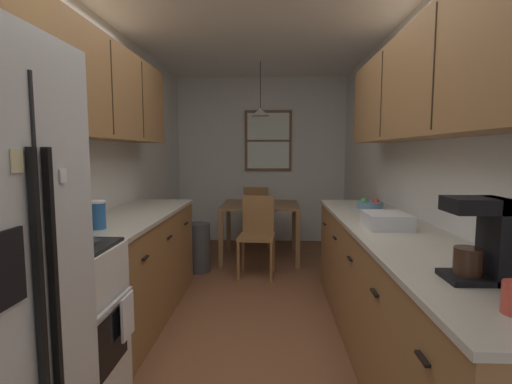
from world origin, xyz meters
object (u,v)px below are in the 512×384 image
at_px(dining_chair_far, 257,213).
at_px(coffee_maker, 483,238).
at_px(storage_canister, 97,215).
at_px(fruit_bowl, 370,204).
at_px(dining_table, 260,212).
at_px(microwave_over_range, 14,100).
at_px(table_serving_bowl, 258,202).
at_px(dish_rack, 386,220).
at_px(stove_range, 50,332).
at_px(dining_chair_near, 257,231).
at_px(trash_bin, 198,247).

height_order(dining_chair_far, coffee_maker, coffee_maker).
height_order(storage_canister, fruit_bowl, storage_canister).
bearing_deg(dining_table, microwave_over_range, -109.72).
xyz_separation_m(dining_chair_far, table_serving_bowl, (0.05, -0.73, 0.26)).
bearing_deg(dish_rack, coffee_maker, -86.95).
xyz_separation_m(stove_range, dish_rack, (1.94, 0.74, 0.48)).
relative_size(microwave_over_range, fruit_bowl, 2.67).
xyz_separation_m(stove_range, storage_canister, (-0.01, 0.61, 0.52)).
height_order(microwave_over_range, fruit_bowl, microwave_over_range).
distance_m(microwave_over_range, table_serving_bowl, 3.37).
height_order(dining_table, dining_chair_near, dining_chair_near).
bearing_deg(stove_range, dining_chair_near, 68.16).
xyz_separation_m(dining_table, coffee_maker, (0.99, -3.49, 0.45)).
bearing_deg(fruit_bowl, coffee_maker, -91.55).
height_order(dining_chair_near, coffee_maker, coffee_maker).
relative_size(dining_chair_near, storage_canister, 4.72).
relative_size(dining_chair_far, storage_canister, 4.72).
distance_m(storage_canister, dish_rack, 1.95).
distance_m(coffee_maker, fruit_bowl, 1.99).
height_order(dining_chair_far, storage_canister, storage_canister).
xyz_separation_m(microwave_over_range, dining_chair_far, (1.05, 3.79, -1.17)).
bearing_deg(table_serving_bowl, dining_chair_far, 93.65).
bearing_deg(stove_range, trash_bin, 83.41).
bearing_deg(stove_range, fruit_bowl, 38.51).
bearing_deg(stove_range, storage_canister, 90.52).
height_order(stove_range, dining_chair_near, stove_range).
bearing_deg(storage_canister, coffee_maker, -25.77).
distance_m(dining_chair_far, storage_canister, 3.35).
relative_size(coffee_maker, table_serving_bowl, 1.58).
xyz_separation_m(microwave_over_range, storage_canister, (0.11, 0.61, -0.67)).
height_order(stove_range, storage_canister, stove_range).
bearing_deg(storage_canister, dining_chair_near, 61.85).
height_order(dining_table, dish_rack, dish_rack).
distance_m(fruit_bowl, dish_rack, 0.90).
distance_m(microwave_over_range, dining_chair_near, 2.96).
xyz_separation_m(stove_range, coffee_maker, (1.99, -0.35, 0.60)).
xyz_separation_m(dining_chair_near, trash_bin, (-0.70, 0.07, -0.21)).
distance_m(storage_canister, fruit_bowl, 2.29).
distance_m(microwave_over_range, coffee_maker, 2.22).
relative_size(stove_range, table_serving_bowl, 5.18).
bearing_deg(dining_chair_near, dish_rack, -61.63).
bearing_deg(dining_table, coffee_maker, -74.22).
bearing_deg(dining_chair_far, coffee_maker, -75.67).
bearing_deg(dining_chair_far, trash_bin, -117.47).
distance_m(dining_table, dining_chair_near, 0.66).
relative_size(dining_chair_near, dish_rack, 2.65).
height_order(dining_chair_near, dish_rack, dish_rack).
xyz_separation_m(dining_chair_near, dish_rack, (0.94, -1.75, 0.45)).
bearing_deg(fruit_bowl, dining_chair_near, 141.08).
bearing_deg(dining_chair_far, table_serving_bowl, -86.35).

